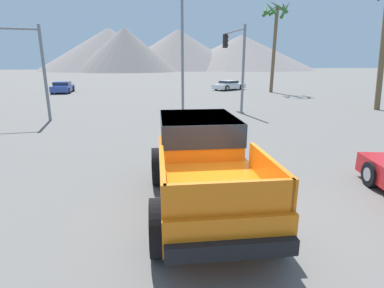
{
  "coord_description": "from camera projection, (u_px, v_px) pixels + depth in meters",
  "views": [
    {
      "loc": [
        -2.1,
        -5.46,
        3.12
      ],
      "look_at": [
        -0.33,
        1.33,
        1.21
      ],
      "focal_mm": 28.0,
      "sensor_mm": 36.0,
      "label": 1
    }
  ],
  "objects": [
    {
      "name": "traffic_light_crosswalk",
      "position": [
        10.0,
        54.0,
        15.49
      ],
      "size": [
        3.82,
        0.38,
        5.06
      ],
      "rotation": [
        0.0,
        0.0,
        3.14
      ],
      "color": "slate",
      "rests_on": "ground_plane"
    },
    {
      "name": "street_lamp_post",
      "position": [
        182.0,
        19.0,
        15.14
      ],
      "size": [
        0.9,
        0.24,
        8.9
      ],
      "color": "slate",
      "rests_on": "ground_plane"
    },
    {
      "name": "parked_car_blue",
      "position": [
        63.0,
        87.0,
        32.4
      ],
      "size": [
        2.08,
        4.3,
        1.16
      ],
      "rotation": [
        0.0,
        0.0,
        6.23
      ],
      "color": "#334C9E",
      "rests_on": "ground_plane"
    },
    {
      "name": "orange_pickup_truck",
      "position": [
        201.0,
        156.0,
        6.73
      ],
      "size": [
        2.81,
        5.41,
        1.9
      ],
      "rotation": [
        0.0,
        0.0,
        -0.14
      ],
      "color": "orange",
      "rests_on": "ground_plane"
    },
    {
      "name": "distant_mountain_range",
      "position": [
        146.0,
        49.0,
        123.88
      ],
      "size": [
        170.31,
        79.84,
        21.94
      ],
      "color": "gray",
      "rests_on": "ground_plane"
    },
    {
      "name": "palm_tree_leaning",
      "position": [
        275.0,
        25.0,
        31.24
      ],
      "size": [
        3.23,
        3.18,
        9.26
      ],
      "color": "brown",
      "rests_on": "ground_plane"
    },
    {
      "name": "ground_plane",
      "position": [
        222.0,
        213.0,
        6.43
      ],
      "size": [
        320.0,
        320.0,
        0.0
      ],
      "primitive_type": "plane",
      "color": "slate"
    },
    {
      "name": "parked_car_white",
      "position": [
        229.0,
        85.0,
        35.66
      ],
      "size": [
        4.53,
        3.45,
        1.11
      ],
      "rotation": [
        0.0,
        0.0,
        5.18
      ],
      "color": "white",
      "rests_on": "ground_plane"
    },
    {
      "name": "traffic_light_main",
      "position": [
        235.0,
        53.0,
        19.55
      ],
      "size": [
        0.38,
        3.78,
        5.35
      ],
      "rotation": [
        0.0,
        0.0,
        1.57
      ],
      "color": "slate",
      "rests_on": "ground_plane"
    }
  ]
}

